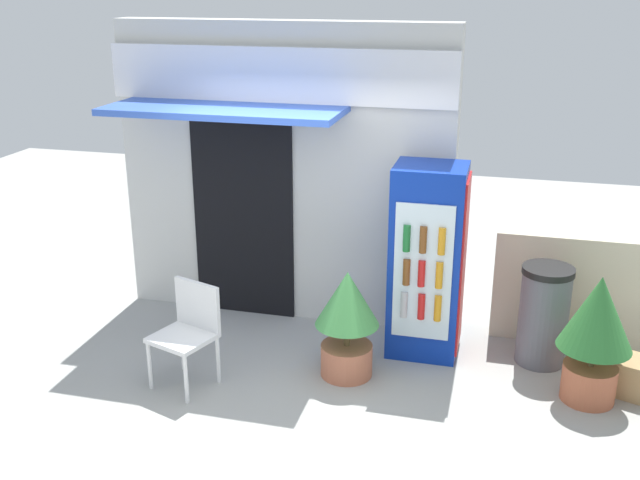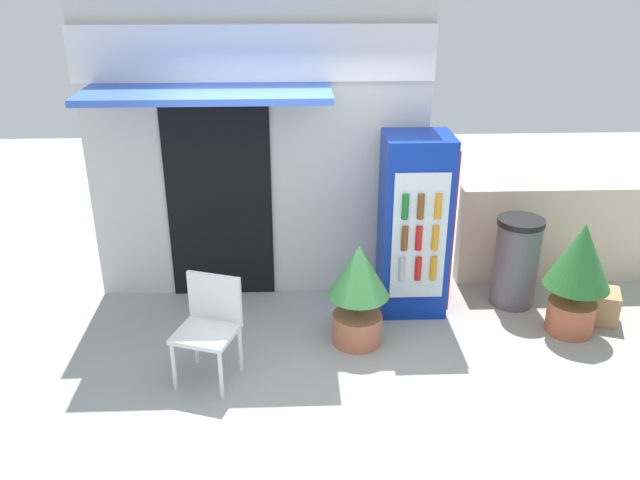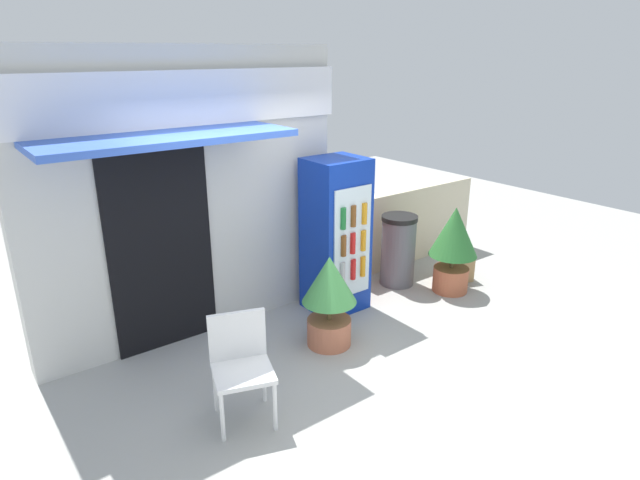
{
  "view_description": "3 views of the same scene",
  "coord_description": "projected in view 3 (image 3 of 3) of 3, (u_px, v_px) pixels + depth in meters",
  "views": [
    {
      "loc": [
        1.68,
        -5.15,
        3.34
      ],
      "look_at": [
        0.16,
        0.66,
        1.21
      ],
      "focal_mm": 41.6,
      "sensor_mm": 36.0,
      "label": 1
    },
    {
      "loc": [
        -0.13,
        -4.67,
        3.35
      ],
      "look_at": [
        0.09,
        0.64,
        1.0
      ],
      "focal_mm": 37.01,
      "sensor_mm": 36.0,
      "label": 2
    },
    {
      "loc": [
        -2.62,
        -3.31,
        2.91
      ],
      "look_at": [
        0.25,
        0.47,
        1.22
      ],
      "focal_mm": 30.03,
      "sensor_mm": 36.0,
      "label": 3
    }
  ],
  "objects": [
    {
      "name": "storefront_building",
      "position": [
        188.0,
        193.0,
        5.43
      ],
      "size": [
        3.37,
        1.13,
        2.97
      ],
      "color": "silver",
      "rests_on": "ground"
    },
    {
      "name": "plastic_chair",
      "position": [
        241.0,
        359.0,
        4.37
      ],
      "size": [
        0.6,
        0.58,
        0.9
      ],
      "color": "white",
      "rests_on": "ground"
    },
    {
      "name": "drink_cooler",
      "position": [
        337.0,
        236.0,
        6.14
      ],
      "size": [
        0.66,
        0.63,
        1.8
      ],
      "color": "#0C2D9E",
      "rests_on": "ground"
    },
    {
      "name": "ground",
      "position": [
        329.0,
        383.0,
        4.95
      ],
      "size": [
        16.0,
        16.0,
        0.0
      ],
      "primitive_type": "plane",
      "color": "#A3A39E"
    },
    {
      "name": "potted_plant_curbside",
      "position": [
        454.0,
        242.0,
        6.64
      ],
      "size": [
        0.6,
        0.6,
        1.11
      ],
      "color": "#AD5B3D",
      "rests_on": "ground"
    },
    {
      "name": "cardboard_box",
      "position": [
        456.0,
        268.0,
        7.16
      ],
      "size": [
        0.44,
        0.43,
        0.32
      ],
      "primitive_type": "cube",
      "rotation": [
        0.0,
        0.0,
        -0.35
      ],
      "color": "tan",
      "rests_on": "ground"
    },
    {
      "name": "potted_plant_near_shop",
      "position": [
        329.0,
        295.0,
        5.43
      ],
      "size": [
        0.56,
        0.56,
        0.98
      ],
      "color": "#BC6B4C",
      "rests_on": "ground"
    },
    {
      "name": "trash_bin",
      "position": [
        398.0,
        250.0,
        6.92
      ],
      "size": [
        0.46,
        0.46,
        0.93
      ],
      "color": "#595960",
      "rests_on": "ground"
    },
    {
      "name": "stone_boundary_wall",
      "position": [
        409.0,
        225.0,
        7.7
      ],
      "size": [
        2.4,
        0.21,
        1.07
      ],
      "primitive_type": "cube",
      "color": "beige",
      "rests_on": "ground"
    }
  ]
}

